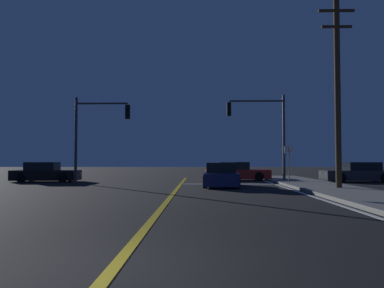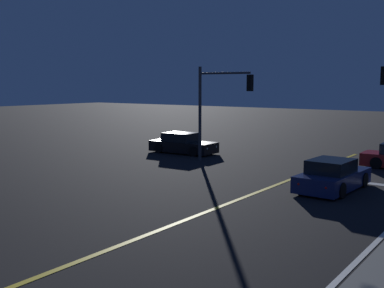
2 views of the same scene
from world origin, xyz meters
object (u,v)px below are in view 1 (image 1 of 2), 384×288
(traffic_signal_far_left, at_px, (96,126))
(utility_pole_right, at_px, (338,89))
(car_parked_curb_red, at_px, (237,172))
(car_following_oncoming_navy, at_px, (221,176))
(car_side_waiting_charcoal, at_px, (358,173))
(street_sign_corner, at_px, (289,158))
(traffic_signal_near_right, at_px, (263,124))
(car_distant_tail_black, at_px, (45,173))

(traffic_signal_far_left, bearing_deg, utility_pole_right, -24.05)
(car_parked_curb_red, height_order, car_following_oncoming_navy, same)
(car_parked_curb_red, bearing_deg, car_side_waiting_charcoal, 74.21)
(car_parked_curb_red, height_order, car_side_waiting_charcoal, same)
(car_side_waiting_charcoal, relative_size, utility_pole_right, 0.51)
(traffic_signal_far_left, bearing_deg, street_sign_corner, -6.64)
(car_parked_curb_red, relative_size, car_side_waiting_charcoal, 1.00)
(traffic_signal_near_right, relative_size, street_sign_corner, 2.50)
(car_parked_curb_red, xyz_separation_m, car_following_oncoming_navy, (-1.50, -7.21, -0.00))
(car_following_oncoming_navy, relative_size, traffic_signal_far_left, 0.79)
(car_parked_curb_red, relative_size, utility_pole_right, 0.50)
(car_following_oncoming_navy, bearing_deg, utility_pole_right, -24.53)
(traffic_signal_near_right, distance_m, traffic_signal_far_left, 11.05)
(traffic_signal_near_right, xyz_separation_m, street_sign_corner, (1.07, -2.80, -2.33))
(traffic_signal_far_left, bearing_deg, car_parked_curb_red, 23.28)
(traffic_signal_near_right, relative_size, utility_pole_right, 0.62)
(traffic_signal_near_right, distance_m, street_sign_corner, 3.80)
(car_side_waiting_charcoal, relative_size, traffic_signal_far_left, 0.86)
(car_side_waiting_charcoal, bearing_deg, traffic_signal_near_right, 94.06)
(traffic_signal_far_left, xyz_separation_m, street_sign_corner, (12.03, -1.40, -2.09))
(car_distant_tail_black, height_order, traffic_signal_near_right, traffic_signal_near_right)
(car_distant_tail_black, height_order, car_side_waiting_charcoal, same)
(car_parked_curb_red, xyz_separation_m, traffic_signal_near_right, (1.57, -2.64, 3.33))
(traffic_signal_far_left, bearing_deg, car_following_oncoming_navy, -21.88)
(car_following_oncoming_navy, xyz_separation_m, traffic_signal_near_right, (3.07, 4.57, 3.33))
(car_parked_curb_red, distance_m, car_distant_tail_black, 13.51)
(traffic_signal_near_right, distance_m, utility_pole_right, 7.86)
(car_distant_tail_black, bearing_deg, traffic_signal_near_right, 86.33)
(traffic_signal_near_right, bearing_deg, traffic_signal_far_left, 7.28)
(car_following_oncoming_navy, distance_m, car_distant_tail_black, 12.81)
(traffic_signal_near_right, xyz_separation_m, utility_pole_right, (2.47, -7.40, 1.02))
(traffic_signal_far_left, bearing_deg, car_side_waiting_charcoal, 6.60)
(car_following_oncoming_navy, bearing_deg, traffic_signal_near_right, 58.59)
(car_parked_curb_red, relative_size, street_sign_corner, 2.03)
(car_distant_tail_black, relative_size, traffic_signal_near_right, 0.77)
(car_side_waiting_charcoal, distance_m, utility_pole_right, 9.98)
(car_side_waiting_charcoal, xyz_separation_m, traffic_signal_far_left, (-17.49, -2.02, 3.09))
(car_following_oncoming_navy, bearing_deg, traffic_signal_far_left, 160.61)
(car_side_waiting_charcoal, height_order, traffic_signal_near_right, traffic_signal_near_right)
(car_following_oncoming_navy, bearing_deg, car_parked_curb_red, 80.73)
(car_parked_curb_red, relative_size, car_distant_tail_black, 1.06)
(car_distant_tail_black, xyz_separation_m, traffic_signal_far_left, (3.92, -1.78, 3.09))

